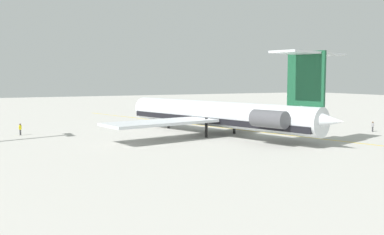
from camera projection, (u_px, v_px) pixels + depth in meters
name	position (u px, v px, depth m)	size (l,w,h in m)	color
ground	(247.00, 132.00, 69.12)	(299.96, 299.96, 0.00)	#B7B5AD
main_jetliner	(221.00, 114.00, 65.17)	(40.95, 36.73, 12.17)	silver
ground_crew_near_nose	(20.00, 128.00, 65.55)	(0.29, 0.42, 1.83)	black
ground_crew_near_tail	(227.00, 113.00, 93.87)	(0.41, 0.26, 1.64)	black
ground_crew_portside	(212.00, 114.00, 92.41)	(0.32, 0.31, 1.65)	black
ground_crew_starboard	(373.00, 125.00, 69.86)	(0.42, 0.27, 1.69)	black
taxiway_centreline	(258.00, 132.00, 69.96)	(105.15, 0.36, 0.01)	gold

